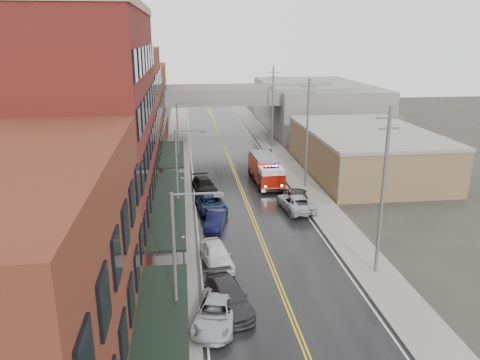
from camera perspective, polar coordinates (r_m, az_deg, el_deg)
road at (r=47.02m, az=0.92°, el=-3.07°), size 11.00×160.00×0.02m
sidewalk_left at (r=46.62m, az=-8.02°, el=-3.34°), size 3.00×160.00×0.15m
sidewalk_right at (r=48.49m, az=9.51°, el=-2.60°), size 3.00×160.00×0.15m
curb_left at (r=46.60m, az=-5.99°, el=-3.27°), size 0.30×160.00×0.15m
curb_right at (r=48.06m, az=7.61°, el=-2.69°), size 0.30×160.00×0.15m
brick_building_a at (r=21.70m, az=-26.11°, el=-13.03°), size 9.00×18.00×12.00m
brick_building_b at (r=38.10m, az=-17.81°, el=5.33°), size 9.00×20.00×18.00m
brick_building_c at (r=55.37m, az=-14.47°, el=7.51°), size 9.00×15.00×15.00m
brick_building_far at (r=72.79m, az=-12.72°, el=8.64°), size 9.00×20.00×12.00m
tan_building at (r=59.67m, az=15.00°, el=3.23°), size 14.00×22.00×5.00m
right_far_block at (r=87.95m, az=9.12°, el=8.93°), size 18.00×30.00×8.00m
awning_0 at (r=22.17m, az=-9.77°, el=-19.94°), size 2.60×16.00×3.09m
awning_1 at (r=39.05m, az=-8.61°, el=-2.93°), size 2.60×18.00×3.09m
awning_2 at (r=55.82m, az=-8.20°, el=3.22°), size 2.60×13.00×3.09m
globe_lamp_1 at (r=32.82m, az=-6.91°, el=-8.15°), size 0.44×0.44×3.12m
globe_lamp_2 at (r=45.87m, az=-7.01°, el=-0.69°), size 0.44×0.44×3.12m
street_lamp_0 at (r=24.37m, az=-7.39°, el=-10.06°), size 2.64×0.22×9.00m
street_lamp_1 at (r=39.30m, az=-7.34°, el=0.63°), size 2.64×0.22×9.00m
street_lamp_2 at (r=54.83m, az=-7.32°, el=5.36°), size 2.64×0.22×9.00m
utility_pole_0 at (r=33.16m, az=17.04°, el=-1.11°), size 1.80×0.24×12.00m
utility_pole_1 at (r=51.45m, az=8.19°, el=5.82°), size 1.80×0.24×12.00m
utility_pole_2 at (r=70.67m, az=4.00°, el=9.02°), size 1.80×0.24×12.00m
overpass at (r=76.63m, az=-2.37°, el=9.44°), size 40.00×10.00×7.50m
fire_truck at (r=53.49m, az=3.16°, el=1.28°), size 3.59×8.46×3.05m
parked_car_left_2 at (r=28.55m, az=-2.99°, el=-15.87°), size 3.56×5.63×1.45m
parked_car_left_3 at (r=29.85m, az=-1.44°, el=-14.10°), size 3.17×5.72×1.57m
parked_car_left_4 at (r=34.96m, az=-2.91°, el=-9.07°), size 2.67×5.11×1.66m
parked_car_left_5 at (r=41.46m, az=-3.02°, el=-4.91°), size 2.36×4.53×1.42m
parked_car_left_6 at (r=45.30m, az=-3.56°, el=-2.89°), size 3.17×5.79×1.54m
parked_car_left_7 at (r=50.96m, az=-4.38°, el=-0.63°), size 2.90×5.37×1.48m
parked_car_right_0 at (r=45.84m, az=6.78°, el=-2.71°), size 3.28×5.91×1.56m
parked_car_right_1 at (r=47.63m, az=6.90°, el=-1.95°), size 3.10×5.69×1.56m
parked_car_right_2 at (r=62.24m, az=3.53°, el=2.71°), size 1.88×4.53×1.54m
parked_car_right_3 at (r=64.39m, az=3.17°, el=3.18°), size 2.17×4.64×1.47m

